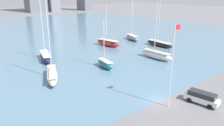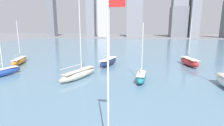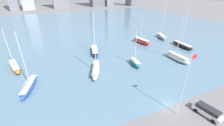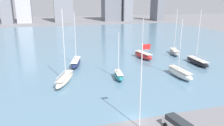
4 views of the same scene
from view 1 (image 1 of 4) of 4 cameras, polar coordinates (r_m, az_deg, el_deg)
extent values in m
plane|color=slate|center=(35.85, 11.97, -9.68)|extent=(500.00, 500.00, 0.00)
cube|color=slate|center=(94.43, -23.02, 6.56)|extent=(180.00, 140.00, 0.00)
cylinder|color=silver|center=(32.10, 15.28, -1.21)|extent=(0.14, 0.14, 12.41)
cube|color=red|center=(31.27, 16.82, 8.95)|extent=(1.10, 0.03, 0.70)
ellipsoid|color=#B72828|center=(69.85, -1.04, 5.25)|extent=(3.90, 9.52, 2.01)
cube|color=beige|center=(69.64, -1.04, 6.01)|extent=(3.20, 7.81, 0.10)
cube|color=#2D2D33|center=(69.97, -1.04, 4.81)|extent=(0.43, 1.67, 0.90)
cylinder|color=silver|center=(69.19, -1.50, 10.48)|extent=(0.18, 0.18, 10.73)
cylinder|color=silver|center=(68.65, -0.33, 6.82)|extent=(0.76, 3.68, 0.14)
ellipsoid|color=#1E757F|center=(49.56, -1.82, -0.29)|extent=(2.59, 6.20, 1.73)
cube|color=beige|center=(49.32, -1.83, 0.60)|extent=(2.12, 5.09, 0.10)
cube|color=#2D2D33|center=(49.72, -1.81, -0.81)|extent=(0.30, 1.09, 0.78)
cylinder|color=silver|center=(48.51, -2.15, 6.04)|extent=(0.18, 0.18, 9.29)
cylinder|color=silver|center=(48.34, -1.39, 1.67)|extent=(0.47, 2.45, 0.14)
ellipsoid|color=black|center=(70.96, 12.24, 4.89)|extent=(3.35, 10.67, 1.62)
cube|color=#BCB7AD|center=(70.80, 12.28, 5.48)|extent=(2.75, 8.75, 0.10)
cube|color=#2D2D33|center=(71.06, 12.21, 4.54)|extent=(0.31, 1.90, 0.73)
cylinder|color=silver|center=(70.21, 12.19, 11.18)|extent=(0.18, 0.18, 13.87)
cylinder|color=silver|center=(69.57, 13.24, 6.17)|extent=(0.51, 4.58, 0.14)
ellipsoid|color=beige|center=(44.49, -15.37, -3.11)|extent=(5.93, 10.46, 1.76)
cube|color=#BCB7AD|center=(44.21, -15.46, -2.11)|extent=(4.87, 8.57, 0.10)
cube|color=#2D2D33|center=(44.66, -15.32, -3.69)|extent=(0.88, 1.80, 0.79)
cylinder|color=silver|center=(43.13, -16.29, 7.33)|extent=(0.18, 0.18, 14.39)
cylinder|color=silver|center=(41.86, -15.52, -1.58)|extent=(2.36, 5.36, 0.14)
ellipsoid|color=white|center=(57.45, 11.50, 2.04)|extent=(2.42, 9.63, 1.95)
cube|color=#BCB7AD|center=(57.21, 11.56, 2.93)|extent=(1.98, 7.90, 0.10)
cube|color=#2D2D33|center=(57.60, 11.47, 1.53)|extent=(0.19, 1.73, 0.88)
cylinder|color=silver|center=(56.44, 11.37, 8.96)|extent=(0.18, 0.18, 11.87)
cylinder|color=silver|center=(56.14, 12.68, 3.79)|extent=(0.21, 4.10, 0.14)
ellipsoid|color=#19234C|center=(57.55, -16.98, 1.56)|extent=(4.78, 10.34, 1.81)
cube|color=silver|center=(57.32, -17.06, 2.38)|extent=(3.92, 8.48, 0.10)
cube|color=#2D2D33|center=(57.69, -16.94, 1.09)|extent=(0.62, 1.80, 0.82)
cylinder|color=silver|center=(56.75, -17.77, 8.98)|extent=(0.18, 0.18, 13.06)
cylinder|color=silver|center=(55.99, -17.01, 3.25)|extent=(1.09, 3.60, 0.14)
ellipsoid|color=gray|center=(79.45, 5.30, 6.63)|extent=(5.07, 9.00, 1.72)
cube|color=beige|center=(79.29, 5.32, 7.20)|extent=(4.16, 7.38, 0.10)
cube|color=#2D2D33|center=(79.54, 5.29, 6.30)|extent=(0.67, 1.53, 0.77)
cylinder|color=silver|center=(78.90, 5.26, 12.17)|extent=(0.18, 0.18, 13.57)
cylinder|color=silver|center=(78.30, 5.62, 7.91)|extent=(1.14, 2.94, 0.14)
cube|color=white|center=(36.69, 22.37, -8.70)|extent=(2.56, 5.24, 0.80)
cube|color=#23282D|center=(36.36, 22.51, -7.60)|extent=(2.19, 4.22, 0.75)
cylinder|color=black|center=(36.54, 19.48, -9.16)|extent=(0.37, 0.78, 0.75)
cylinder|color=black|center=(38.10, 20.59, -8.14)|extent=(0.37, 0.78, 0.75)
cylinder|color=black|center=(35.67, 24.13, -10.44)|extent=(0.37, 0.78, 0.75)
cylinder|color=black|center=(37.27, 25.06, -9.33)|extent=(0.37, 0.78, 0.75)
camera|label=2|loc=(27.93, 38.30, 1.37)|focal=28.00mm
camera|label=3|loc=(7.92, 23.69, 58.64)|focal=24.00mm
camera|label=4|loc=(15.75, 85.34, 6.40)|focal=35.00mm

